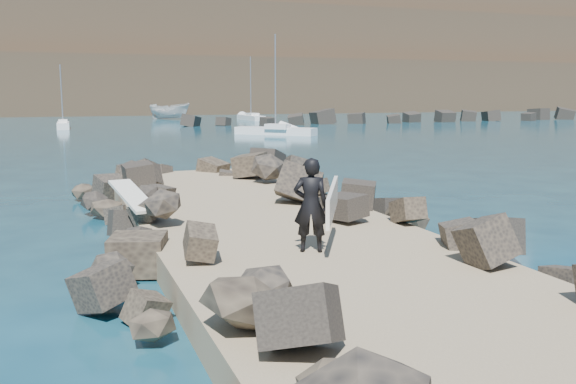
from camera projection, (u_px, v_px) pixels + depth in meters
name	position (u px, v px, depth m)	size (l,w,h in m)	color
ground	(274.00, 248.00, 15.16)	(800.00, 800.00, 0.00)	#0F384C
jetty	(304.00, 256.00, 13.25)	(6.00, 26.00, 0.60)	#8C7759
riprap_left	(159.00, 253.00, 12.71)	(2.60, 22.00, 1.00)	black
riprap_right	(414.00, 232.00, 14.66)	(2.60, 22.00, 1.00)	black
breakwater_secondary	(402.00, 118.00, 77.94)	(52.00, 4.00, 1.20)	black
headland	(112.00, 44.00, 164.74)	(360.00, 140.00, 32.00)	#2D4919
surfboard_resting	(133.00, 201.00, 15.67)	(0.56, 2.24, 0.07)	white
boat_imported	(170.00, 111.00, 88.59)	(2.18, 5.80, 2.24)	silver
surfer_with_board	(314.00, 205.00, 12.31)	(1.40, 2.04, 1.83)	black
sailboat_d	(251.00, 118.00, 85.45)	(1.98, 7.12, 8.49)	white
sailboat_c	(276.00, 131.00, 55.80)	(6.36, 6.16, 8.74)	white
sailboat_b	(63.00, 125.00, 65.20)	(1.28, 5.34, 6.59)	white
sailboat_f	(302.00, 111.00, 116.84)	(3.62, 5.32, 6.70)	white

